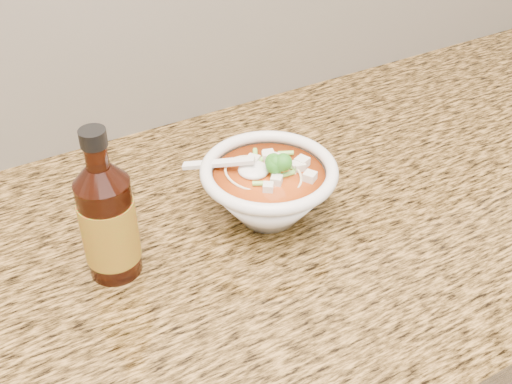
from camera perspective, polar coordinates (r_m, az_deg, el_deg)
counter_slab at (r=0.84m, az=-15.14°, el=-9.31°), size 4.00×0.68×0.04m
soup_bowl at (r=0.87m, az=1.14°, el=0.16°), size 0.19×0.19×0.10m
hot_sauce_bottle at (r=0.79m, az=-13.00°, el=-2.58°), size 0.08×0.08×0.21m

